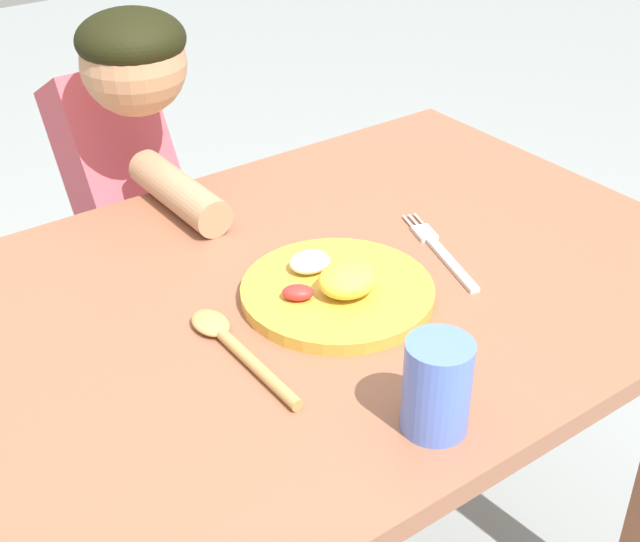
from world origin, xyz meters
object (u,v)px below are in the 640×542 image
fork (440,251)px  spoon (232,343)px  drinking_cup (437,386)px  plate (337,289)px  person (130,250)px

fork → spoon: spoon is taller
spoon → drinking_cup: 0.25m
drinking_cup → fork: bearing=46.1°
plate → drinking_cup: (-0.06, -0.24, 0.04)m
spoon → plate: bearing=-85.0°
spoon → person: person is taller
spoon → person: (0.11, 0.53, -0.17)m
plate → person: bearing=94.7°
plate → spoon: size_ratio=1.12×
plate → fork: 0.17m
drinking_cup → person: (0.02, 0.75, -0.21)m
fork → drinking_cup: 0.34m
drinking_cup → person: person is taller
plate → drinking_cup: drinking_cup is taller
person → plate: bearing=94.7°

